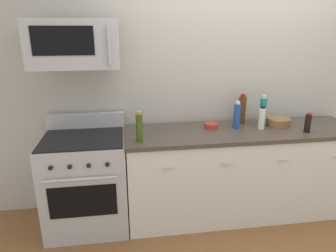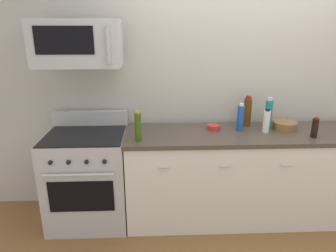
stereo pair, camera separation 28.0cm
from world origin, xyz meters
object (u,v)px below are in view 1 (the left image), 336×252
object	(u,v)px
bowl_wooden_salad	(278,121)
bottle_soda_blue	(237,116)
range_oven	(87,181)
bowl_red_small	(211,126)
bottle_vinegar_white	(262,118)
bottle_sparkling_teal	(263,111)
bottle_wine_amber	(242,110)
bottle_olive_oil	(139,127)
microwave	(75,44)
bottle_soy_sauce_dark	(308,123)

from	to	relation	value
bowl_wooden_salad	bottle_soda_blue	bearing A→B (deg)	-176.56
range_oven	bowl_red_small	distance (m)	1.33
bottle_vinegar_white	bottle_sparkling_teal	size ratio (longest dim) A/B	0.72
bottle_vinegar_white	bottle_wine_amber	size ratio (longest dim) A/B	0.74
bottle_vinegar_white	bottle_olive_oil	bearing A→B (deg)	-171.72
bottle_vinegar_white	bowl_red_small	size ratio (longest dim) A/B	1.76
range_oven	bowl_red_small	size ratio (longest dim) A/B	8.20
bottle_vinegar_white	bottle_wine_amber	distance (m)	0.24
bottle_wine_amber	bowl_wooden_salad	xyz separation A→B (m)	(0.35, -0.12, -0.11)
bottle_soda_blue	bottle_vinegar_white	bearing A→B (deg)	-12.65
bottle_soda_blue	bottle_wine_amber	xyz separation A→B (m)	(0.11, 0.15, 0.02)
microwave	bottle_soy_sauce_dark	distance (m)	2.25
bottle_vinegar_white	bottle_wine_amber	world-z (taller)	bottle_wine_amber
bottle_vinegar_white	bowl_red_small	bearing A→B (deg)	169.20
bottle_olive_oil	bowl_red_small	distance (m)	0.78
microwave	bottle_wine_amber	size ratio (longest dim) A/B	2.39
bottle_sparkling_teal	bowl_red_small	distance (m)	0.55
bottle_soda_blue	bottle_vinegar_white	size ratio (longest dim) A/B	1.19
microwave	bottle_vinegar_white	size ratio (longest dim) A/B	3.24
range_oven	bottle_olive_oil	world-z (taller)	bottle_olive_oil
bowl_wooden_salad	bottle_vinegar_white	bearing A→B (deg)	-159.85
bottle_wine_amber	bowl_wooden_salad	distance (m)	0.38
bottle_sparkling_teal	bottle_soda_blue	bearing A→B (deg)	-172.77
bowl_wooden_salad	range_oven	bearing A→B (deg)	-177.56
bottle_soy_sauce_dark	bowl_red_small	distance (m)	0.92
bottle_soy_sauce_dark	bottle_soda_blue	distance (m)	0.67
microwave	bottle_soda_blue	xyz separation A→B (m)	(1.49, 0.01, -0.70)
range_oven	bottle_vinegar_white	xyz separation A→B (m)	(1.73, 0.00, 0.56)
bottle_soy_sauce_dark	bowl_wooden_salad	distance (m)	0.30
range_oven	bottle_vinegar_white	bearing A→B (deg)	0.06
bottle_vinegar_white	bowl_wooden_salad	size ratio (longest dim) A/B	0.97
bottle_olive_oil	bottle_sparkling_teal	world-z (taller)	bottle_sparkling_teal
bowl_red_small	bowl_wooden_salad	xyz separation A→B (m)	(0.71, -0.01, 0.01)
range_oven	bowl_red_small	xyz separation A→B (m)	(1.24, 0.09, 0.48)
range_oven	microwave	distance (m)	1.28
microwave	bottle_olive_oil	world-z (taller)	microwave
bottle_wine_amber	bottle_sparkling_teal	size ratio (longest dim) A/B	0.98
microwave	range_oven	bearing A→B (deg)	-90.29
bottle_olive_oil	bottle_wine_amber	distance (m)	1.15
bottle_soda_blue	bowl_red_small	size ratio (longest dim) A/B	2.10
range_oven	bottle_soy_sauce_dark	bearing A→B (deg)	-4.29
bottle_soy_sauce_dark	bottle_vinegar_white	xyz separation A→B (m)	(-0.39, 0.16, 0.02)
range_oven	bottle_soy_sauce_dark	distance (m)	2.19
bottle_vinegar_white	bowl_wooden_salad	bearing A→B (deg)	20.15
bottle_soy_sauce_dark	bowl_wooden_salad	world-z (taller)	bottle_soy_sauce_dark
bottle_sparkling_teal	bowl_wooden_salad	world-z (taller)	bottle_sparkling_teal
range_oven	bowl_red_small	bearing A→B (deg)	4.38
microwave	bottle_vinegar_white	xyz separation A→B (m)	(1.73, -0.04, -0.72)
bottle_olive_oil	microwave	bearing A→B (deg)	156.78
bottle_soda_blue	bowl_wooden_salad	bearing A→B (deg)	3.44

